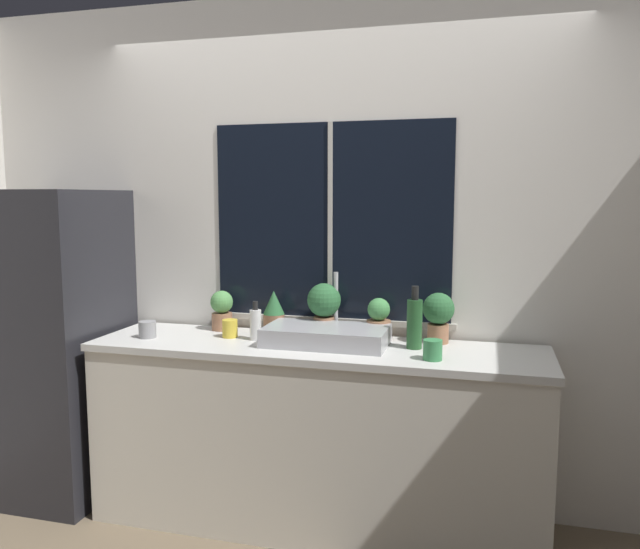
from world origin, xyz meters
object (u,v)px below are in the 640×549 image
potted_plant_far_left (222,309)px  potted_plant_right (379,320)px  sink (326,335)px  potted_plant_far_right (438,314)px  mug_grey (147,329)px  mug_green (433,350)px  refrigerator (58,343)px  potted_plant_center (324,305)px  mug_yellow (230,328)px  bottle_tall (415,323)px  soap_bottle (256,324)px  potted_plant_left (274,312)px

potted_plant_far_left → potted_plant_right: bearing=0.0°
sink → potted_plant_far_left: sink is taller
potted_plant_far_right → mug_grey: 1.49m
sink → mug_green: sink is taller
refrigerator → potted_plant_far_right: size_ratio=6.71×
potted_plant_center → mug_green: (0.59, -0.34, -0.12)m
potted_plant_right → mug_yellow: potted_plant_right is taller
potted_plant_right → refrigerator: bearing=-173.5°
refrigerator → bottle_tall: refrigerator is taller
mug_yellow → mug_grey: size_ratio=1.04×
mug_yellow → potted_plant_far_right: bearing=8.5°
potted_plant_center → bottle_tall: 0.51m
bottle_tall → mug_grey: bearing=-174.6°
soap_bottle → mug_green: bearing=-10.1°
mug_yellow → refrigerator: bearing=-177.5°
potted_plant_left → soap_bottle: (-0.04, -0.18, -0.03)m
refrigerator → mug_yellow: bearing=2.5°
potted_plant_left → potted_plant_right: 0.57m
potted_plant_left → soap_bottle: potted_plant_left is taller
bottle_tall → potted_plant_center: bearing=163.2°
soap_bottle → mug_grey: soap_bottle is taller
potted_plant_center → potted_plant_right: (0.29, 0.00, -0.06)m
potted_plant_center → mug_grey: size_ratio=3.13×
potted_plant_left → mug_green: size_ratio=2.51×
potted_plant_center → potted_plant_far_right: size_ratio=1.10×
mug_yellow → bottle_tall: bearing=0.6°
soap_bottle → bottle_tall: size_ratio=0.66×
potted_plant_center → bottle_tall: bottle_tall is taller
sink → soap_bottle: sink is taller
refrigerator → mug_yellow: refrigerator is taller
potted_plant_right → mug_green: size_ratio=2.34×
refrigerator → potted_plant_right: 1.79m
potted_plant_far_right → soap_bottle: size_ratio=1.27×
sink → potted_plant_far_right: bearing=19.0°
potted_plant_far_left → potted_plant_center: 0.58m
potted_plant_right → soap_bottle: (-0.60, -0.18, -0.02)m
potted_plant_far_right → sink: bearing=-161.0°
sink → potted_plant_right: (0.23, 0.18, 0.06)m
potted_plant_far_right → mug_green: (0.00, -0.34, -0.10)m
potted_plant_center → bottle_tall: size_ratio=0.92×
bottle_tall → sink: bearing=-175.3°
potted_plant_right → soap_bottle: size_ratio=1.07×
refrigerator → potted_plant_right: size_ratio=7.95×
potted_plant_center → mug_yellow: bearing=-161.2°
potted_plant_far_right → mug_grey: (-1.46, -0.28, -0.10)m
mug_green → mug_yellow: bearing=170.2°
refrigerator → mug_grey: bearing=-6.9°
soap_bottle → mug_yellow: bearing=172.4°
refrigerator → sink: refrigerator is taller
potted_plant_left → mug_grey: 0.66m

